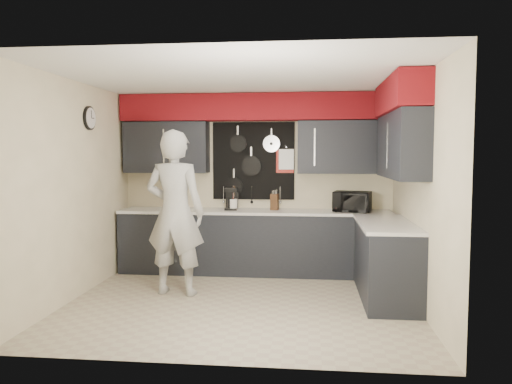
# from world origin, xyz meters

# --- Properties ---
(ground) EXTENTS (4.00, 4.00, 0.00)m
(ground) POSITION_xyz_m (0.00, 0.00, 0.00)
(ground) COLOR #B0A789
(ground) RESTS_ON ground
(back_wall_assembly) EXTENTS (4.00, 0.36, 2.60)m
(back_wall_assembly) POSITION_xyz_m (0.01, 1.60, 2.01)
(back_wall_assembly) COLOR beige
(back_wall_assembly) RESTS_ON ground
(right_wall_assembly) EXTENTS (0.36, 3.50, 2.60)m
(right_wall_assembly) POSITION_xyz_m (1.85, 0.26, 1.94)
(right_wall_assembly) COLOR beige
(right_wall_assembly) RESTS_ON ground
(left_wall_assembly) EXTENTS (0.05, 3.50, 2.60)m
(left_wall_assembly) POSITION_xyz_m (-1.99, 0.02, 1.33)
(left_wall_assembly) COLOR beige
(left_wall_assembly) RESTS_ON ground
(base_cabinets) EXTENTS (3.95, 2.20, 0.92)m
(base_cabinets) POSITION_xyz_m (0.49, 1.13, 0.46)
(base_cabinets) COLOR black
(base_cabinets) RESTS_ON ground
(microwave) EXTENTS (0.58, 0.45, 0.28)m
(microwave) POSITION_xyz_m (1.38, 1.40, 1.06)
(microwave) COLOR black
(microwave) RESTS_ON base_cabinets
(knife_block) EXTENTS (0.12, 0.12, 0.23)m
(knife_block) POSITION_xyz_m (0.28, 1.50, 1.04)
(knife_block) COLOR #382011
(knife_block) RESTS_ON base_cabinets
(utensil_crock) EXTENTS (0.13, 0.13, 0.16)m
(utensil_crock) POSITION_xyz_m (-0.31, 1.42, 1.00)
(utensil_crock) COLOR white
(utensil_crock) RESTS_ON base_cabinets
(coffee_maker) EXTENTS (0.18, 0.22, 0.32)m
(coffee_maker) POSITION_xyz_m (-0.34, 1.47, 1.09)
(coffee_maker) COLOR black
(coffee_maker) RESTS_ON base_cabinets
(person) EXTENTS (0.79, 0.56, 2.02)m
(person) POSITION_xyz_m (-0.86, 0.27, 1.01)
(person) COLOR beige
(person) RESTS_ON ground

